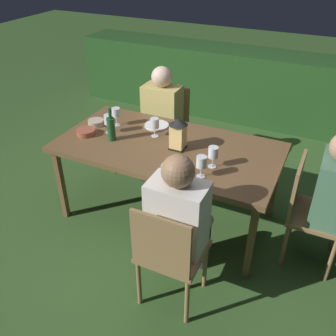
% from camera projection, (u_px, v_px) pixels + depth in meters
% --- Properties ---
extents(ground_plane, '(16.00, 16.00, 0.00)m').
position_uv_depth(ground_plane, '(168.00, 215.00, 3.51)').
color(ground_plane, '#385B28').
extents(dining_table, '(1.86, 0.96, 0.75)m').
position_uv_depth(dining_table, '(168.00, 151.00, 3.13)').
color(dining_table, brown).
rests_on(dining_table, ground).
extents(chair_side_left_b, '(0.42, 0.40, 0.87)m').
position_uv_depth(chair_side_left_b, '(169.00, 253.00, 2.43)').
color(chair_side_left_b, '#937047').
rests_on(chair_side_left_b, ground).
extents(person_in_cream, '(0.38, 0.47, 1.15)m').
position_uv_depth(person_in_cream, '(181.00, 217.00, 2.50)').
color(person_in_cream, white).
rests_on(person_in_cream, ground).
extents(chair_head_far, '(0.40, 0.42, 0.87)m').
position_uv_depth(chair_head_far, '(308.00, 208.00, 2.82)').
color(chair_head_far, '#937047').
rests_on(chair_head_far, ground).
extents(chair_side_right_a, '(0.42, 0.40, 0.87)m').
position_uv_depth(chair_side_right_a, '(168.00, 123.00, 4.06)').
color(chair_side_right_a, '#937047').
rests_on(chair_side_right_a, ground).
extents(person_in_mustard, '(0.38, 0.47, 1.15)m').
position_uv_depth(person_in_mustard, '(159.00, 117.00, 3.83)').
color(person_in_mustard, tan).
rests_on(person_in_mustard, ground).
extents(lantern_centerpiece, '(0.15, 0.15, 0.27)m').
position_uv_depth(lantern_centerpiece, '(178.00, 132.00, 2.99)').
color(lantern_centerpiece, black).
rests_on(lantern_centerpiece, dining_table).
extents(green_bottle_on_table, '(0.07, 0.07, 0.29)m').
position_uv_depth(green_bottle_on_table, '(111.00, 128.00, 3.13)').
color(green_bottle_on_table, '#195128').
rests_on(green_bottle_on_table, dining_table).
extents(wine_glass_a, '(0.08, 0.08, 0.17)m').
position_uv_depth(wine_glass_a, '(201.00, 163.00, 2.65)').
color(wine_glass_a, silver).
rests_on(wine_glass_a, dining_table).
extents(wine_glass_b, '(0.08, 0.08, 0.17)m').
position_uv_depth(wine_glass_b, '(155.00, 124.00, 3.18)').
color(wine_glass_b, silver).
rests_on(wine_glass_b, dining_table).
extents(wine_glass_c, '(0.08, 0.08, 0.17)m').
position_uv_depth(wine_glass_c, '(116.00, 113.00, 3.36)').
color(wine_glass_c, silver).
rests_on(wine_glass_c, dining_table).
extents(wine_glass_d, '(0.08, 0.08, 0.17)m').
position_uv_depth(wine_glass_d, '(108.00, 120.00, 3.24)').
color(wine_glass_d, silver).
rests_on(wine_glass_d, dining_table).
extents(wine_glass_e, '(0.08, 0.08, 0.17)m').
position_uv_depth(wine_glass_e, '(213.00, 153.00, 2.76)').
color(wine_glass_e, silver).
rests_on(wine_glass_e, dining_table).
extents(plate_a, '(0.21, 0.21, 0.01)m').
position_uv_depth(plate_a, '(175.00, 167.00, 2.81)').
color(plate_a, white).
rests_on(plate_a, dining_table).
extents(plate_b, '(0.22, 0.22, 0.01)m').
position_uv_depth(plate_b, '(157.00, 125.00, 3.41)').
color(plate_b, white).
rests_on(plate_b, dining_table).
extents(bowl_olives, '(0.16, 0.16, 0.05)m').
position_uv_depth(bowl_olives, '(86.00, 132.00, 3.26)').
color(bowl_olives, '#9E5138').
rests_on(bowl_olives, dining_table).
extents(bowl_bread, '(0.15, 0.15, 0.05)m').
position_uv_depth(bowl_bread, '(96.00, 122.00, 3.42)').
color(bowl_bread, '#BCAD8E').
rests_on(bowl_bread, dining_table).
extents(hedge_backdrop, '(4.81, 0.61, 0.93)m').
position_uv_depth(hedge_backdrop, '(244.00, 85.00, 5.13)').
color(hedge_backdrop, '#234C1E').
rests_on(hedge_backdrop, ground).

